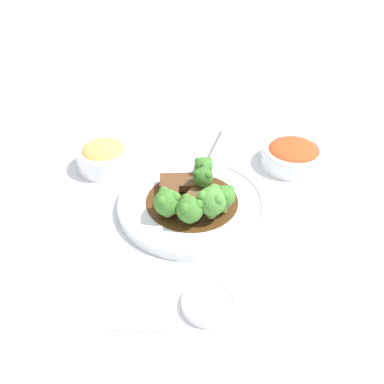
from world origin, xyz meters
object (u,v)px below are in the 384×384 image
(beef_strip_0, at_px, (197,199))
(side_bowl_appetizer, at_px, (104,156))
(broccoli_floret_0, at_px, (203,166))
(main_plate, at_px, (192,203))
(serving_spoon, at_px, (206,168))
(sauce_dish, at_px, (209,303))
(broccoli_floret_1, at_px, (212,201))
(broccoli_floret_3, at_px, (224,196))
(beef_strip_1, at_px, (169,195))
(broccoli_floret_5, at_px, (167,202))
(broccoli_floret_4, at_px, (203,177))
(side_bowl_kimchi, at_px, (293,154))
(broccoli_floret_2, at_px, (190,209))
(beef_strip_2, at_px, (179,182))

(beef_strip_0, height_order, side_bowl_appetizer, side_bowl_appetizer)
(broccoli_floret_0, bearing_deg, side_bowl_appetizer, -111.69)
(main_plate, xyz_separation_m, beef_strip_0, (0.01, 0.01, 0.01))
(serving_spoon, xyz_separation_m, sauce_dish, (0.28, -0.02, -0.02))
(broccoli_floret_1, bearing_deg, serving_spoon, 179.64)
(main_plate, distance_m, broccoli_floret_3, 0.07)
(beef_strip_0, height_order, beef_strip_1, beef_strip_1)
(broccoli_floret_5, height_order, serving_spoon, broccoli_floret_5)
(serving_spoon, bearing_deg, broccoli_floret_4, -9.11)
(beef_strip_0, xyz_separation_m, side_bowl_kimchi, (-0.13, 0.19, -0.00))
(beef_strip_0, distance_m, broccoli_floret_0, 0.07)
(broccoli_floret_1, height_order, broccoli_floret_5, broccoli_floret_1)
(main_plate, relative_size, broccoli_floret_0, 5.88)
(beef_strip_0, relative_size, broccoli_floret_4, 1.70)
(main_plate, distance_m, beef_strip_0, 0.02)
(beef_strip_0, bearing_deg, broccoli_floret_5, -57.56)
(serving_spoon, bearing_deg, main_plate, -20.09)
(side_bowl_appetizer, relative_size, sauce_dish, 1.36)
(beef_strip_0, bearing_deg, broccoli_floret_3, 58.45)
(beef_strip_1, height_order, broccoli_floret_3, broccoli_floret_3)
(broccoli_floret_1, relative_size, sauce_dish, 0.73)
(broccoli_floret_2, distance_m, side_bowl_kimchi, 0.27)
(beef_strip_2, relative_size, serving_spoon, 0.29)
(broccoli_floret_2, height_order, broccoli_floret_3, broccoli_floret_3)
(main_plate, height_order, broccoli_floret_5, broccoli_floret_5)
(beef_strip_1, distance_m, broccoli_floret_5, 0.05)
(serving_spoon, bearing_deg, beef_strip_0, -13.96)
(serving_spoon, relative_size, side_bowl_appetizer, 2.27)
(broccoli_floret_5, bearing_deg, main_plate, 132.55)
(broccoli_floret_0, relative_size, sauce_dish, 0.58)
(beef_strip_2, relative_size, broccoli_floret_1, 1.22)
(side_bowl_kimchi, bearing_deg, sauce_dish, -29.82)
(beef_strip_0, distance_m, side_bowl_appetizer, 0.21)
(broccoli_floret_1, bearing_deg, broccoli_floret_3, 119.90)
(side_bowl_kimchi, bearing_deg, main_plate, -58.69)
(broccoli_floret_4, bearing_deg, side_bowl_kimchi, 118.64)
(broccoli_floret_2, relative_size, sauce_dish, 0.61)
(side_bowl_kimchi, bearing_deg, beef_strip_0, -56.26)
(beef_strip_1, xyz_separation_m, broccoli_floret_1, (0.05, 0.07, 0.02))
(sauce_dish, bearing_deg, broccoli_floret_3, 167.60)
(side_bowl_appetizer, bearing_deg, broccoli_floret_2, 39.68)
(main_plate, relative_size, broccoli_floret_4, 5.62)
(broccoli_floret_4, distance_m, broccoli_floret_5, 0.09)
(broccoli_floret_4, height_order, side_bowl_appetizer, broccoli_floret_4)
(broccoli_floret_3, relative_size, side_bowl_kimchi, 0.40)
(broccoli_floret_4, distance_m, sauce_dish, 0.23)
(beef_strip_2, height_order, side_bowl_kimchi, side_bowl_kimchi)
(broccoli_floret_3, xyz_separation_m, serving_spoon, (-0.11, -0.02, -0.02))
(side_bowl_kimchi, bearing_deg, broccoli_floret_5, -56.53)
(beef_strip_0, xyz_separation_m, beef_strip_1, (-0.01, -0.05, 0.00))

